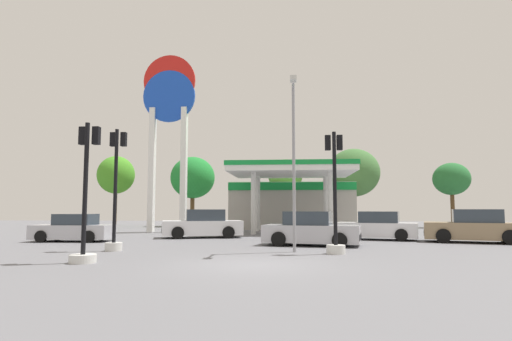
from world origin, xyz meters
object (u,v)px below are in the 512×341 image
Objects in this scene: tree_4 at (451,179)px; traffic_signal_1 at (85,214)px; tree_2 at (285,176)px; car_2 at (377,227)px; traffic_signal_2 at (335,209)px; tree_3 at (354,173)px; car_1 at (203,225)px; car_4 at (474,227)px; car_3 at (73,229)px; tree_0 at (116,175)px; station_pole_sign at (169,119)px; tree_1 at (193,178)px; traffic_signal_0 at (115,204)px; corner_streetlamp at (294,148)px; car_0 at (311,230)px.

traffic_signal_1 is at bearing -128.22° from tree_4.
car_2 is at bearing -72.22° from tree_2.
tree_3 is (4.04, 23.20, 3.29)m from traffic_signal_2.
car_1 is 14.25m from car_4.
car_3 is 0.59× the size of tree_0.
tree_4 is (23.01, 8.98, -3.95)m from station_pole_sign.
tree_4 is at bearing -3.08° from tree_3.
traffic_signal_0 is at bearing -83.95° from tree_1.
tree_2 is at bearing -1.38° from tree_1.
car_3 is 12.53m from corner_streetlamp.
car_4 reaches higher than car_0.
traffic_signal_0 is at bearing -81.84° from station_pole_sign.
car_3 is 6.22m from traffic_signal_0.
traffic_signal_2 is at bearing -11.94° from corner_streetlamp.
traffic_signal_1 is 0.76× the size of tree_4.
station_pole_sign is 1.95× the size of tree_1.
tree_0 reaches higher than car_1.
car_3 is at bearing 173.36° from car_0.
tree_0 is (-17.63, 19.61, 4.17)m from car_0.
tree_2 is at bearing 95.35° from traffic_signal_2.
tree_3 reaches higher than car_0.
car_4 is 0.69× the size of tree_3.
tree_0 is 30.88m from tree_4.
traffic_signal_0 reaches higher than car_3.
traffic_signal_0 is at bearing -66.70° from tree_0.
tree_2 reaches higher than car_4.
car_4 is at bearing -61.65° from tree_2.
car_4 is 9.46m from traffic_signal_2.
car_1 is at bearing 83.71° from traffic_signal_1.
tree_0 is (-7.87, 9.34, -3.34)m from station_pole_sign.
car_1 is 9.99m from corner_streetlamp.
station_pole_sign reaches higher than tree_0.
traffic_signal_2 reaches higher than car_1.
tree_4 is (19.22, 14.55, 3.53)m from car_1.
car_3 is 0.91× the size of traffic_signal_1.
car_4 is 1.13× the size of traffic_signal_1.
tree_3 is at bearing 32.98° from station_pole_sign.
tree_4 is (30.88, -0.36, -0.60)m from tree_0.
tree_4 is (23.57, -1.06, -0.36)m from tree_1.
tree_0 is (-25.72, 17.21, 4.12)m from car_4.
car_0 is 12.03m from car_3.
traffic_signal_0 is 0.73× the size of tree_1.
car_1 is 18.93m from tree_3.
traffic_signal_0 is at bearing -133.30° from tree_4.
tree_4 is at bearing 73.00° from car_4.
traffic_signal_0 is 24.26m from tree_2.
traffic_signal_2 is 0.68× the size of tree_1.
car_0 is 5.46m from car_2.
tree_0 is (-11.66, 14.90, 4.13)m from car_1.
car_4 is 10.95m from corner_streetlamp.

